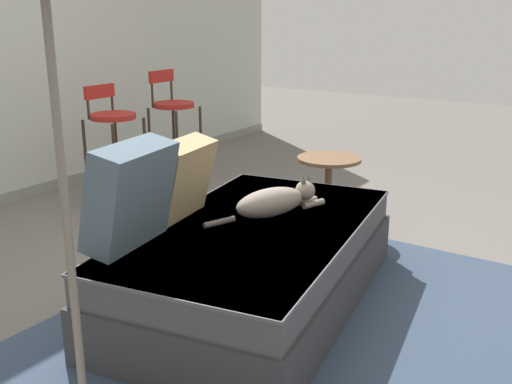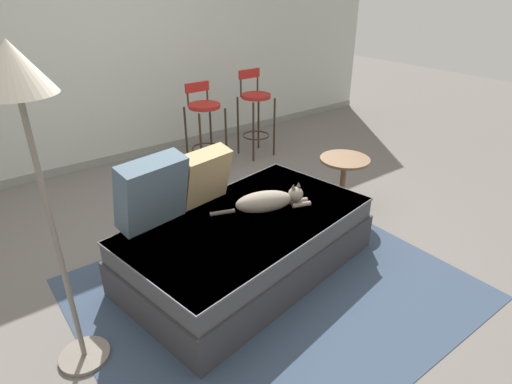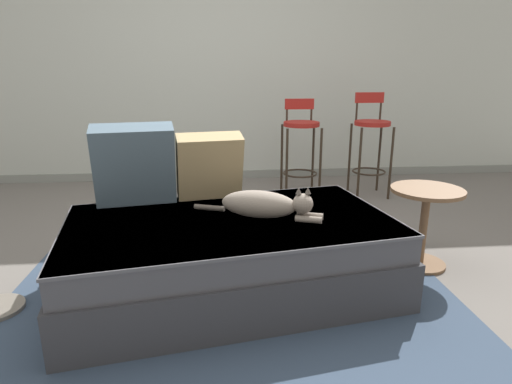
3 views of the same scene
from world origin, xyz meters
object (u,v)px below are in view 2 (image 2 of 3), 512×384
Objects in this scene: throw_pillow_middle at (203,176)px; bar_stool_by_doorway at (255,108)px; side_table at (343,177)px; throw_pillow_corner at (152,192)px; bar_stool_near_window at (204,119)px; floor_lamp at (22,106)px; couch at (248,243)px; cat at (268,201)px.

throw_pillow_middle is 0.43× the size of bar_stool_by_doorway.
throw_pillow_corner is at bearing 176.71° from side_table.
floor_lamp is (-1.97, -1.91, 0.90)m from bar_stool_near_window.
side_table is 2.72m from floor_lamp.
floor_lamp is at bearing -135.87° from bar_stool_near_window.
throw_pillow_middle is (-0.11, 0.39, 0.42)m from couch.
throw_pillow_corner is 1.97m from bar_stool_near_window.
bar_stool_by_doorway is at bearing 35.72° from floor_lamp.
couch is at bearing 5.25° from floor_lamp.
bar_stool_by_doorway is 3.40m from floor_lamp.
throw_pillow_middle reaches higher than cat.
side_table is at bearing 11.34° from cat.
throw_pillow_middle is (0.44, 0.08, -0.03)m from throw_pillow_corner.
throw_pillow_corner reaches higher than throw_pillow_middle.
floor_lamp is at bearing -144.28° from bar_stool_by_doorway.
couch is 1.93× the size of bar_stool_by_doorway.
throw_pillow_corner is 0.98× the size of side_table.
throw_pillow_corner is 1.81m from side_table.
cat reaches higher than couch.
cat is (0.74, -0.31, -0.17)m from throw_pillow_corner.
bar_stool_by_doorway reaches higher than bar_stool_near_window.
cat is 1.72m from floor_lamp.
floor_lamp reaches higher than bar_stool_by_doorway.
side_table is at bearing 7.55° from floor_lamp.
throw_pillow_middle reaches higher than couch.
throw_pillow_middle is at bearing 127.86° from cat.
throw_pillow_corner is at bearing 157.25° from cat.
cat is 0.75× the size of bar_stool_near_window.
bar_stool_near_window reaches higher than side_table.
throw_pillow_middle is at bearing 106.14° from couch.
bar_stool_by_doorway reaches higher than couch.
cat is at bearing -52.14° from throw_pillow_middle.
throw_pillow_corner reaches higher than couch.
cat is 2.18m from bar_stool_by_doorway.
couch is 0.34m from cat.
throw_pillow_middle is at bearing 172.40° from side_table.
throw_pillow_corner is (-0.55, 0.31, 0.46)m from couch.
bar_stool_by_doorway is (1.97, 1.49, -0.10)m from throw_pillow_corner.
cat reaches higher than side_table.
bar_stool_by_doorway is at bearing 0.06° from bar_stool_near_window.
cat is (0.19, 0.00, 0.29)m from couch.
throw_pillow_corner is 0.50× the size of bar_stool_by_doorway.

